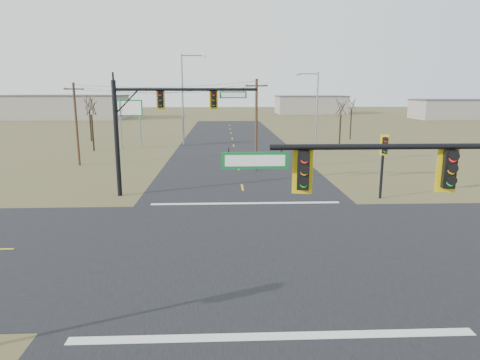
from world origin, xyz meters
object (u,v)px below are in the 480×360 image
Objects in this scene: pedestal_signal_ne at (384,152)px; utility_pole_far at (76,122)px; mast_arm_far at (158,114)px; streetlight_a at (315,109)px; mast_arm_near at (447,185)px; highway_sign at (130,114)px; bare_tree_c at (341,107)px; utility_pole_near at (256,123)px; streetlight_c at (184,95)px; bare_tree_a at (91,106)px; bare_tree_b at (89,102)px; bare_tree_d at (352,103)px.

utility_pole_far is at bearing 174.69° from pedestal_signal_ne.
mast_arm_far is 1.06× the size of streetlight_a.
mast_arm_near is 1.75× the size of highway_sign.
highway_sign is at bearing -179.29° from bare_tree_c.
utility_pole_far reaches higher than pedestal_signal_ne.
utility_pole_near reaches higher than bare_tree_c.
mast_arm_far reaches higher than mast_arm_near.
mast_arm_far is 1.23× the size of utility_pole_far.
streetlight_c reaches higher than mast_arm_near.
streetlight_c reaches higher than bare_tree_a.
mast_arm_far is 24.81m from bare_tree_a.
bare_tree_b reaches higher than bare_tree_d.
streetlight_a is at bearing 52.13° from utility_pole_near.
streetlight_c is 1.77× the size of bare_tree_d.
mast_arm_far is 1.62× the size of highway_sign.
bare_tree_d is at bearing 87.60° from mast_arm_near.
highway_sign is 0.93× the size of bare_tree_c.
mast_arm_near is 20.47m from mast_arm_far.
bare_tree_c is at bearing -114.78° from bare_tree_d.
bare_tree_d is at bearing 39.25° from streetlight_c.
utility_pole_far reaches higher than bare_tree_b.
bare_tree_c is at bearing 35.67° from mast_arm_far.
bare_tree_a is at bearing -72.03° from bare_tree_b.
bare_tree_d is (22.92, 32.90, -0.33)m from mast_arm_far.
bare_tree_c reaches higher than highway_sign.
pedestal_signal_ne is 0.53× the size of utility_pole_near.
utility_pole_near reaches higher than bare_tree_a.
bare_tree_a is 10.25m from bare_tree_b.
streetlight_c reaches higher than utility_pole_near.
streetlight_a is at bearing -11.93° from highway_sign.
utility_pole_near is at bearing -36.23° from bare_tree_a.
bare_tree_a is at bearing 98.69° from utility_pole_far.
mast_arm_far reaches higher than bare_tree_a.
utility_pole_near reaches higher than bare_tree_b.
bare_tree_a reaches higher than highway_sign.
streetlight_c is (8.97, 14.35, 2.34)m from utility_pole_far.
bare_tree_b is 1.06× the size of bare_tree_c.
streetlight_a is 31.78m from bare_tree_b.
streetlight_a is 17.22m from streetlight_c.
mast_arm_near reaches higher than highway_sign.
streetlight_a is (-0.37, 19.66, 1.89)m from pedestal_signal_ne.
pedestal_signal_ne is 19.76m from streetlight_a.
bare_tree_d is (23.44, 6.32, -1.23)m from streetlight_c.
streetlight_a reaches higher than bare_tree_c.
streetlight_a is at bearing 35.00° from mast_arm_far.
bare_tree_c is at bearing 52.93° from utility_pole_near.
mast_arm_near is at bearing -103.95° from bare_tree_d.
mast_arm_near is at bearing -73.17° from streetlight_a.
bare_tree_a is at bearing -166.06° from streetlight_a.
utility_pole_far is at bearing -76.64° from bare_tree_b.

